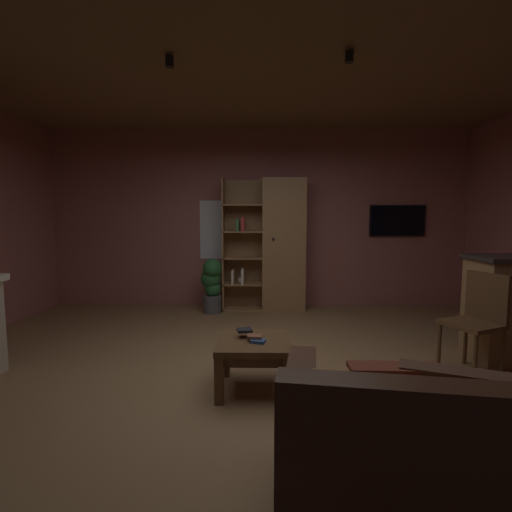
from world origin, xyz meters
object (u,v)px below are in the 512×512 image
table_book_2 (245,330)px  dining_chair (478,316)px  leather_couch (442,469)px  table_book_1 (255,337)px  wall_mounted_tv (397,221)px  bookshelf_cabinet (278,245)px  potted_floor_plant (212,283)px  table_book_0 (258,341)px  coffee_table (254,350)px

table_book_2 → dining_chair: 2.14m
leather_couch → table_book_1: 1.65m
wall_mounted_tv → leather_couch: bearing=-106.8°
bookshelf_cabinet → potted_floor_plant: bearing=-167.1°
table_book_0 → table_book_2: size_ratio=0.93×
table_book_0 → wall_mounted_tv: 3.86m
wall_mounted_tv → potted_floor_plant: bearing=-171.4°
table_book_2 → potted_floor_plant: (-0.61, 2.47, -0.03)m
coffee_table → table_book_0: table_book_0 is taller
table_book_1 → dining_chair: 2.07m
dining_chair → table_book_2: bearing=-171.7°
leather_couch → dining_chair: dining_chair is taller
bookshelf_cabinet → table_book_0: 2.91m
wall_mounted_tv → table_book_1: bearing=-126.0°
table_book_2 → dining_chair: size_ratio=0.13×
table_book_2 → wall_mounted_tv: 3.80m
bookshelf_cabinet → wall_mounted_tv: bookshelf_cabinet is taller
table_book_0 → potted_floor_plant: (-0.72, 2.61, 0.01)m
table_book_1 → potted_floor_plant: size_ratio=0.14×
table_book_0 → table_book_1: (-0.02, 0.04, 0.02)m
potted_floor_plant → wall_mounted_tv: size_ratio=0.95×
bookshelf_cabinet → leather_couch: bookshelf_cabinet is taller
coffee_table → potted_floor_plant: bearing=105.1°
bookshelf_cabinet → potted_floor_plant: size_ratio=2.47×
table_book_0 → wall_mounted_tv: (2.16, 3.05, 0.95)m
dining_chair → coffee_table: bearing=-169.3°
table_book_1 → wall_mounted_tv: size_ratio=0.14×
leather_couch → wall_mounted_tv: 4.73m
potted_floor_plant → table_book_2: bearing=-76.2°
dining_chair → wall_mounted_tv: bearing=86.5°
bookshelf_cabinet → table_book_0: bearing=-95.5°
table_book_2 → potted_floor_plant: size_ratio=0.15×
table_book_0 → dining_chair: size_ratio=0.12×
table_book_2 → table_book_1: bearing=-47.0°
leather_couch → dining_chair: 2.17m
coffee_table → dining_chair: bearing=10.7°
coffee_table → potted_floor_plant: potted_floor_plant is taller
coffee_table → wall_mounted_tv: size_ratio=0.69×
leather_couch → wall_mounted_tv: wall_mounted_tv is taller
potted_floor_plant → table_book_1: bearing=-74.8°
bookshelf_cabinet → wall_mounted_tv: bearing=6.4°
table_book_0 → table_book_1: 0.05m
leather_couch → dining_chair: bearing=57.1°
table_book_1 → coffee_table: bearing=119.5°
table_book_1 → table_book_2: (-0.09, 0.10, 0.02)m
coffee_table → table_book_2: table_book_2 is taller
bookshelf_cabinet → potted_floor_plant: (-1.00, -0.23, -0.55)m
coffee_table → bookshelf_cabinet: bearing=83.6°
bookshelf_cabinet → coffee_table: (-0.31, -2.78, -0.67)m
dining_chair → wall_mounted_tv: wall_mounted_tv is taller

